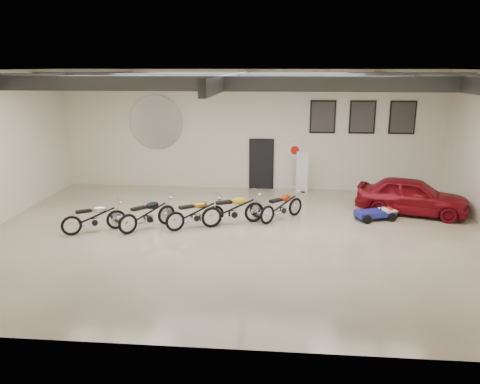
# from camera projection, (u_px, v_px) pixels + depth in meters

# --- Properties ---
(floor) EXTENTS (16.00, 12.00, 0.01)m
(floor) POSITION_uv_depth(u_px,v_px,m) (237.00, 236.00, 14.54)
(floor) COLOR #B9AD8D
(floor) RESTS_ON ground
(ceiling) EXTENTS (16.00, 12.00, 0.01)m
(ceiling) POSITION_uv_depth(u_px,v_px,m) (236.00, 70.00, 13.24)
(ceiling) COLOR slate
(ceiling) RESTS_ON back_wall
(back_wall) EXTENTS (16.00, 0.02, 5.00)m
(back_wall) POSITION_uv_depth(u_px,v_px,m) (250.00, 130.00, 19.66)
(back_wall) COLOR beige
(back_wall) RESTS_ON floor
(ceiling_beams) EXTENTS (15.80, 11.80, 0.32)m
(ceiling_beams) POSITION_uv_depth(u_px,v_px,m) (236.00, 79.00, 13.30)
(ceiling_beams) COLOR #5B5E63
(ceiling_beams) RESTS_ON ceiling
(door) EXTENTS (0.92, 0.08, 2.10)m
(door) POSITION_uv_depth(u_px,v_px,m) (261.00, 165.00, 19.94)
(door) COLOR black
(door) RESTS_ON back_wall
(logo_plaque) EXTENTS (2.30, 0.06, 1.16)m
(logo_plaque) POSITION_uv_depth(u_px,v_px,m) (156.00, 122.00, 19.87)
(logo_plaque) COLOR silver
(logo_plaque) RESTS_ON back_wall
(poster_left) EXTENTS (1.05, 0.08, 1.35)m
(poster_left) POSITION_uv_depth(u_px,v_px,m) (323.00, 117.00, 19.21)
(poster_left) COLOR black
(poster_left) RESTS_ON back_wall
(poster_mid) EXTENTS (1.05, 0.08, 1.35)m
(poster_mid) POSITION_uv_depth(u_px,v_px,m) (362.00, 117.00, 19.07)
(poster_mid) COLOR black
(poster_mid) RESTS_ON back_wall
(poster_right) EXTENTS (1.05, 0.08, 1.35)m
(poster_right) POSITION_uv_depth(u_px,v_px,m) (402.00, 117.00, 18.94)
(poster_right) COLOR black
(poster_right) RESTS_ON back_wall
(oil_sign) EXTENTS (0.72, 0.10, 0.72)m
(oil_sign) POSITION_uv_depth(u_px,v_px,m) (295.00, 150.00, 19.66)
(oil_sign) COLOR white
(oil_sign) RESTS_ON back_wall
(banner_stand) EXTENTS (0.49, 0.22, 1.77)m
(banner_stand) POSITION_uv_depth(u_px,v_px,m) (302.00, 171.00, 19.41)
(banner_stand) COLOR white
(banner_stand) RESTS_ON floor
(motorcycle_silver) EXTENTS (2.00, 1.54, 1.02)m
(motorcycle_silver) POSITION_uv_depth(u_px,v_px,m) (94.00, 217.00, 14.76)
(motorcycle_silver) COLOR silver
(motorcycle_silver) RESTS_ON floor
(motorcycle_black) EXTENTS (1.86, 1.92, 1.06)m
(motorcycle_black) POSITION_uv_depth(u_px,v_px,m) (147.00, 213.00, 15.04)
(motorcycle_black) COLOR silver
(motorcycle_black) RESTS_ON floor
(motorcycle_gold) EXTENTS (2.02, 1.64, 1.05)m
(motorcycle_gold) POSITION_uv_depth(u_px,v_px,m) (195.00, 212.00, 15.17)
(motorcycle_gold) COLOR silver
(motorcycle_gold) RESTS_ON floor
(motorcycle_yellow) EXTENTS (2.23, 1.56, 1.12)m
(motorcycle_yellow) POSITION_uv_depth(u_px,v_px,m) (233.00, 209.00, 15.45)
(motorcycle_yellow) COLOR silver
(motorcycle_yellow) RESTS_ON floor
(motorcycle_red) EXTENTS (1.81, 1.87, 1.03)m
(motorcycle_red) POSITION_uv_depth(u_px,v_px,m) (282.00, 205.00, 15.97)
(motorcycle_red) COLOR silver
(motorcycle_red) RESTS_ON floor
(go_kart) EXTENTS (1.82, 1.26, 0.60)m
(go_kart) POSITION_uv_depth(u_px,v_px,m) (379.00, 211.00, 16.05)
(go_kart) COLOR navy
(go_kart) RESTS_ON floor
(vintage_car) EXTENTS (2.65, 4.12, 1.31)m
(vintage_car) POSITION_uv_depth(u_px,v_px,m) (412.00, 196.00, 16.63)
(vintage_car) COLOR maroon
(vintage_car) RESTS_ON floor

